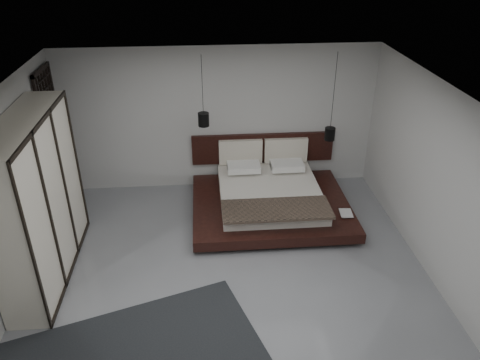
{
  "coord_description": "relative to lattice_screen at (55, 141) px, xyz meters",
  "views": [
    {
      "loc": [
        -0.31,
        -5.42,
        4.65
      ],
      "look_at": [
        0.25,
        1.2,
        1.04
      ],
      "focal_mm": 35.0,
      "sensor_mm": 36.0,
      "label": 1
    }
  ],
  "objects": [
    {
      "name": "floor",
      "position": [
        2.95,
        -2.45,
        -1.3
      ],
      "size": [
        6.0,
        6.0,
        0.0
      ],
      "primitive_type": "plane",
      "color": "gray",
      "rests_on": "ground"
    },
    {
      "name": "ceiling",
      "position": [
        2.95,
        -2.45,
        1.5
      ],
      "size": [
        6.0,
        6.0,
        0.0
      ],
      "primitive_type": "plane",
      "rotation": [
        3.14,
        0.0,
        0.0
      ],
      "color": "white",
      "rests_on": "wall_back"
    },
    {
      "name": "wall_back",
      "position": [
        2.95,
        0.55,
        0.1
      ],
      "size": [
        6.0,
        0.0,
        6.0
      ],
      "primitive_type": "plane",
      "rotation": [
        1.57,
        0.0,
        0.0
      ],
      "color": "beige",
      "rests_on": "floor"
    },
    {
      "name": "wall_left",
      "position": [
        -0.05,
        -2.45,
        0.1
      ],
      "size": [
        0.0,
        6.0,
        6.0
      ],
      "primitive_type": "plane",
      "rotation": [
        1.57,
        0.0,
        1.57
      ],
      "color": "beige",
      "rests_on": "floor"
    },
    {
      "name": "wall_right",
      "position": [
        5.95,
        -2.45,
        0.1
      ],
      "size": [
        0.0,
        6.0,
        6.0
      ],
      "primitive_type": "plane",
      "rotation": [
        1.57,
        0.0,
        -1.57
      ],
      "color": "beige",
      "rests_on": "floor"
    },
    {
      "name": "lattice_screen",
      "position": [
        0.0,
        0.0,
        0.0
      ],
      "size": [
        0.05,
        0.9,
        2.6
      ],
      "primitive_type": "cube",
      "color": "black",
      "rests_on": "floor"
    },
    {
      "name": "bed",
      "position": [
        3.8,
        -0.54,
        -1.01
      ],
      "size": [
        2.8,
        2.4,
        1.08
      ],
      "color": "black",
      "rests_on": "floor"
    },
    {
      "name": "book_lower",
      "position": [
        4.95,
        -1.2,
        -1.03
      ],
      "size": [
        0.21,
        0.27,
        0.02
      ],
      "primitive_type": "imported",
      "rotation": [
        0.0,
        0.0,
        -0.09
      ],
      "color": "#99724C",
      "rests_on": "bed"
    },
    {
      "name": "book_upper",
      "position": [
        4.93,
        -1.23,
        -1.0
      ],
      "size": [
        0.24,
        0.31,
        0.02
      ],
      "primitive_type": "imported",
      "rotation": [
        0.0,
        0.0,
        -0.1
      ],
      "color": "#99724C",
      "rests_on": "book_lower"
    },
    {
      "name": "pendant_left",
      "position": [
        2.65,
        -0.1,
        0.36
      ],
      "size": [
        0.2,
        0.2,
        1.26
      ],
      "color": "black",
      "rests_on": "ceiling"
    },
    {
      "name": "pendant_right",
      "position": [
        4.95,
        -0.1,
        0.0
      ],
      "size": [
        0.19,
        0.19,
        1.62
      ],
      "color": "black",
      "rests_on": "ceiling"
    },
    {
      "name": "wardrobe",
      "position": [
        0.25,
        -1.99,
        -0.08
      ],
      "size": [
        0.59,
        2.5,
        2.45
      ],
      "color": "silver",
      "rests_on": "floor"
    }
  ]
}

